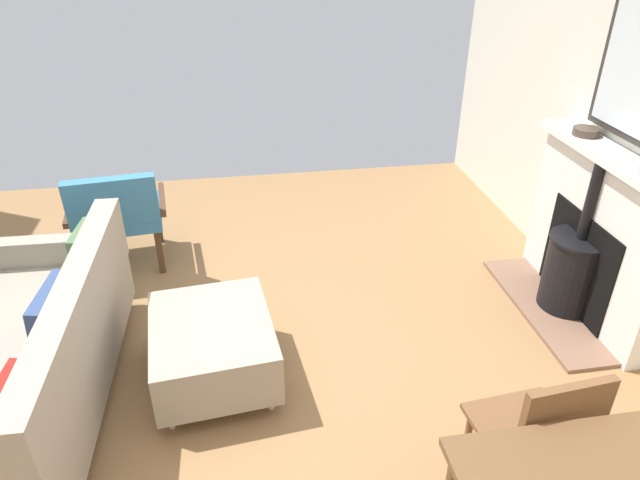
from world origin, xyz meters
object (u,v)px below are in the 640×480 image
object	(u,v)px
fireplace	(591,246)
dining_chair_near_fireplace	(541,436)
sofa	(23,363)
armchair_accent	(117,212)
mantel_bowl_near	(586,131)
ottoman	(213,345)

from	to	relation	value
fireplace	dining_chair_near_fireplace	size ratio (longest dim) A/B	1.56
sofa	dining_chair_near_fireplace	bearing A→B (deg)	156.34
sofa	dining_chair_near_fireplace	world-z (taller)	dining_chair_near_fireplace
fireplace	sofa	xyz separation A→B (m)	(3.34, 0.41, -0.14)
fireplace	armchair_accent	bearing A→B (deg)	-18.11
mantel_bowl_near	ottoman	bearing A→B (deg)	15.09
sofa	armchair_accent	distance (m)	1.44
mantel_bowl_near	sofa	size ratio (longest dim) A/B	0.09
ottoman	armchair_accent	distance (m)	1.48
sofa	armchair_accent	xyz separation A→B (m)	(-0.28, -1.41, 0.13)
armchair_accent	fireplace	bearing A→B (deg)	161.89
sofa	armchair_accent	world-z (taller)	sofa
sofa	armchair_accent	bearing A→B (deg)	-101.15
ottoman	mantel_bowl_near	bearing A→B (deg)	-164.91
sofa	dining_chair_near_fireplace	distance (m)	2.46
fireplace	armchair_accent	distance (m)	3.22
fireplace	ottoman	world-z (taller)	fireplace
fireplace	dining_chair_near_fireplace	bearing A→B (deg)	52.05
mantel_bowl_near	armchair_accent	bearing A→B (deg)	-12.12
fireplace	armchair_accent	world-z (taller)	fireplace
armchair_accent	dining_chair_near_fireplace	world-z (taller)	dining_chair_near_fireplace
fireplace	ottoman	xyz separation A→B (m)	(2.40, 0.31, -0.24)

